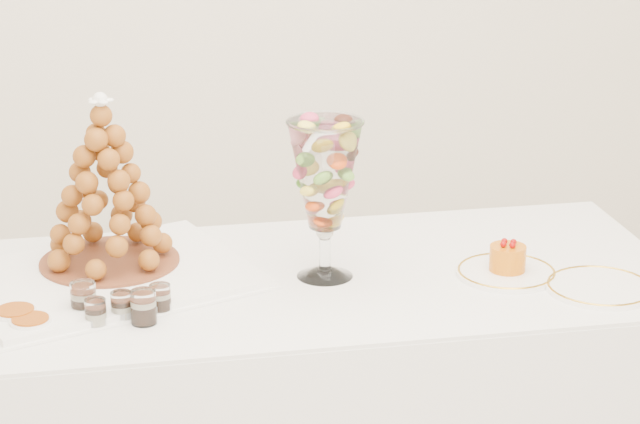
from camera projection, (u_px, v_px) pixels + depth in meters
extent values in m
cube|color=white|center=(266.00, 423.00, 3.07)|extent=(2.01, 0.86, 0.74)
cube|color=white|center=(264.00, 281.00, 2.95)|extent=(2.00, 0.85, 0.01)
cube|color=white|center=(106.00, 278.00, 2.93)|extent=(0.77, 0.66, 0.02)
cylinder|color=white|center=(325.00, 272.00, 2.96)|extent=(0.13, 0.13, 0.02)
cylinder|color=white|center=(325.00, 249.00, 2.94)|extent=(0.03, 0.03, 0.09)
sphere|color=white|center=(325.00, 231.00, 2.93)|extent=(0.04, 0.04, 0.04)
cylinder|color=white|center=(506.00, 273.00, 2.97)|extent=(0.24, 0.24, 0.01)
cylinder|color=white|center=(600.00, 288.00, 2.88)|extent=(0.25, 0.25, 0.01)
cylinder|color=white|center=(84.00, 299.00, 2.74)|extent=(0.06, 0.06, 0.08)
cylinder|color=white|center=(122.00, 306.00, 2.72)|extent=(0.05, 0.05, 0.06)
cylinder|color=white|center=(160.00, 299.00, 2.76)|extent=(0.06, 0.06, 0.06)
cylinder|color=white|center=(96.00, 313.00, 2.68)|extent=(0.06, 0.06, 0.06)
cylinder|color=white|center=(144.00, 307.00, 2.70)|extent=(0.07, 0.07, 0.08)
cylinder|color=white|center=(15.00, 317.00, 2.71)|extent=(0.09, 0.09, 0.03)
cylinder|color=white|center=(31.00, 325.00, 2.66)|extent=(0.09, 0.09, 0.03)
cylinder|color=brown|center=(110.00, 261.00, 2.99)|extent=(0.33, 0.33, 0.01)
cone|color=#8F4B16|center=(105.00, 180.00, 2.92)|extent=(0.30, 0.30, 0.40)
sphere|color=white|center=(100.00, 102.00, 2.86)|extent=(0.04, 0.04, 0.04)
cylinder|color=#D16609|center=(508.00, 258.00, 2.96)|extent=(0.09, 0.09, 0.06)
sphere|color=#980705|center=(513.00, 242.00, 2.96)|extent=(0.02, 0.02, 0.02)
sphere|color=#980705|center=(504.00, 241.00, 2.96)|extent=(0.02, 0.02, 0.02)
sphere|color=#980705|center=(503.00, 244.00, 2.94)|extent=(0.02, 0.02, 0.02)
sphere|color=#980705|center=(512.00, 245.00, 2.94)|extent=(0.02, 0.02, 0.02)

